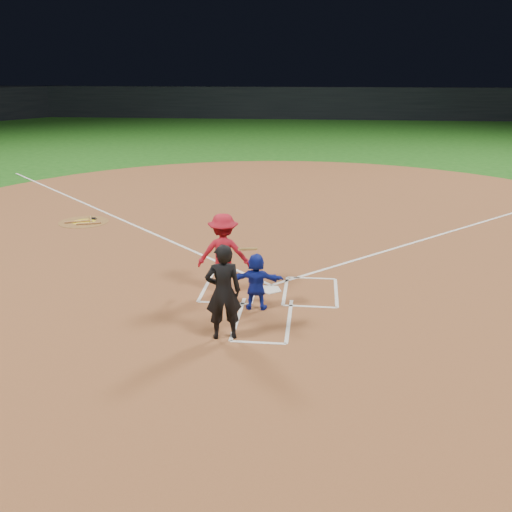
# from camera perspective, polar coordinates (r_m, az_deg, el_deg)

# --- Properties ---
(ground) EXTENTS (120.00, 120.00, 0.00)m
(ground) POSITION_cam_1_polar(r_m,az_deg,el_deg) (13.84, 1.42, -3.45)
(ground) COLOR #185114
(ground) RESTS_ON ground
(home_plate_dirt) EXTENTS (28.00, 28.00, 0.01)m
(home_plate_dirt) POSITION_cam_1_polar(r_m,az_deg,el_deg) (19.53, 2.90, 3.10)
(home_plate_dirt) COLOR brown
(home_plate_dirt) RESTS_ON ground
(stadium_wall_far) EXTENTS (80.00, 1.20, 3.20)m
(stadium_wall_far) POSITION_cam_1_polar(r_m,az_deg,el_deg) (60.92, 5.37, 14.98)
(stadium_wall_far) COLOR black
(stadium_wall_far) RESTS_ON ground
(home_plate) EXTENTS (0.60, 0.60, 0.02)m
(home_plate) POSITION_cam_1_polar(r_m,az_deg,el_deg) (13.84, 1.42, -3.38)
(home_plate) COLOR white
(home_plate) RESTS_ON home_plate_dirt
(on_deck_circle) EXTENTS (1.70, 1.70, 0.01)m
(on_deck_circle) POSITION_cam_1_polar(r_m,az_deg,el_deg) (20.76, -16.84, 3.28)
(on_deck_circle) COLOR brown
(on_deck_circle) RESTS_ON home_plate_dirt
(on_deck_logo) EXTENTS (0.80, 0.80, 0.00)m
(on_deck_logo) POSITION_cam_1_polar(r_m,az_deg,el_deg) (20.76, -16.84, 3.30)
(on_deck_logo) COLOR gold
(on_deck_logo) RESTS_ON on_deck_circle
(on_deck_bat_a) EXTENTS (0.40, 0.79, 0.06)m
(on_deck_bat_a) POSITION_cam_1_polar(r_m,az_deg,el_deg) (20.92, -16.21, 3.55)
(on_deck_bat_a) COLOR olive
(on_deck_bat_a) RESTS_ON on_deck_circle
(on_deck_bat_b) EXTENTS (0.78, 0.42, 0.06)m
(on_deck_bat_b) POSITION_cam_1_polar(r_m,az_deg,el_deg) (20.74, -17.46, 3.31)
(on_deck_bat_b) COLOR #955E36
(on_deck_bat_b) RESTS_ON on_deck_circle
(on_deck_bat_c) EXTENTS (0.81, 0.36, 0.06)m
(on_deck_bat_c) POSITION_cam_1_polar(r_m,az_deg,el_deg) (20.37, -16.39, 3.15)
(on_deck_bat_c) COLOR #A56D3C
(on_deck_bat_c) RESTS_ON on_deck_circle
(bat_weight_donut) EXTENTS (0.19, 0.19, 0.05)m
(bat_weight_donut) POSITION_cam_1_polar(r_m,az_deg,el_deg) (21.04, -15.93, 3.64)
(bat_weight_donut) COLOR black
(bat_weight_donut) RESTS_ON on_deck_circle
(catcher) EXTENTS (1.19, 0.39, 1.28)m
(catcher) POSITION_cam_1_polar(r_m,az_deg,el_deg) (12.57, 0.02, -2.56)
(catcher) COLOR #1324A2
(catcher) RESTS_ON home_plate_dirt
(umpire) EXTENTS (0.80, 0.63, 1.95)m
(umpire) POSITION_cam_1_polar(r_m,az_deg,el_deg) (11.13, -3.29, -3.61)
(umpire) COLOR black
(umpire) RESTS_ON home_plate_dirt
(chalk_markings) EXTENTS (28.35, 17.32, 0.01)m
(chalk_markings) POSITION_cam_1_polar(r_m,az_deg,el_deg) (18.84, 2.77, 2.55)
(chalk_markings) COLOR white
(chalk_markings) RESTS_ON home_plate_dirt
(batter_at_plate) EXTENTS (1.44, 0.96, 1.92)m
(batter_at_plate) POSITION_cam_1_polar(r_m,az_deg,el_deg) (13.44, -3.26, 0.26)
(batter_at_plate) COLOR #B11324
(batter_at_plate) RESTS_ON home_plate_dirt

